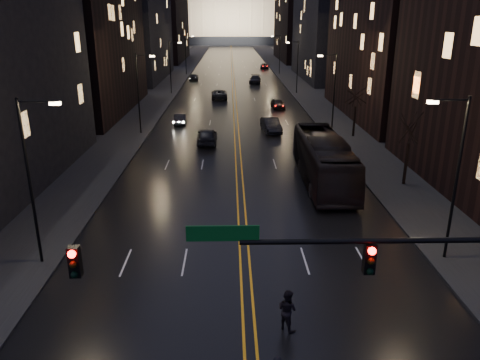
{
  "coord_description": "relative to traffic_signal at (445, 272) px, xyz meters",
  "views": [
    {
      "loc": [
        -0.76,
        -12.69,
        12.58
      ],
      "look_at": [
        -0.2,
        12.91,
        3.72
      ],
      "focal_mm": 35.0,
      "sensor_mm": 36.0,
      "label": 1
    }
  ],
  "objects": [
    {
      "name": "road",
      "position": [
        -5.91,
        130.0,
        -5.09
      ],
      "size": [
        20.0,
        320.0,
        0.02
      ],
      "primitive_type": "cube",
      "color": "black",
      "rests_on": "ground"
    },
    {
      "name": "sidewalk_left",
      "position": [
        -19.91,
        130.0,
        -5.02
      ],
      "size": [
        8.0,
        320.0,
        0.16
      ],
      "primitive_type": "cube",
      "color": "black",
      "rests_on": "ground"
    },
    {
      "name": "sidewalk_right",
      "position": [
        8.09,
        130.0,
        -5.02
      ],
      "size": [
        8.0,
        320.0,
        0.16
      ],
      "primitive_type": "cube",
      "color": "black",
      "rests_on": "ground"
    },
    {
      "name": "center_line",
      "position": [
        -5.91,
        130.0,
        -5.08
      ],
      "size": [
        0.62,
        320.0,
        0.01
      ],
      "primitive_type": "cube",
      "color": "orange",
      "rests_on": "road"
    },
    {
      "name": "building_left_mid",
      "position": [
        -26.91,
        54.0,
        8.9
      ],
      "size": [
        12.0,
        30.0,
        28.0
      ],
      "primitive_type": "cube",
      "color": "black",
      "rests_on": "ground"
    },
    {
      "name": "building_left_far",
      "position": [
        -26.91,
        92.0,
        4.9
      ],
      "size": [
        12.0,
        34.0,
        20.0
      ],
      "primitive_type": "cube",
      "color": "black",
      "rests_on": "ground"
    },
    {
      "name": "building_left_dist",
      "position": [
        -26.91,
        140.0,
        6.9
      ],
      "size": [
        12.0,
        40.0,
        24.0
      ],
      "primitive_type": "cube",
      "color": "black",
      "rests_on": "ground"
    },
    {
      "name": "building_right_mid",
      "position": [
        15.09,
        92.0,
        7.9
      ],
      "size": [
        12.0,
        34.0,
        26.0
      ],
      "primitive_type": "cube",
      "color": "black",
      "rests_on": "ground"
    },
    {
      "name": "building_right_dist",
      "position": [
        15.09,
        140.0,
        5.9
      ],
      "size": [
        12.0,
        40.0,
        22.0
      ],
      "primitive_type": "cube",
      "color": "black",
      "rests_on": "ground"
    },
    {
      "name": "capitol",
      "position": [
        -5.91,
        250.0,
        12.05
      ],
      "size": [
        90.0,
        50.0,
        58.5
      ],
      "color": "black",
      "rests_on": "ground"
    },
    {
      "name": "traffic_signal",
      "position": [
        0.0,
        0.0,
        0.0
      ],
      "size": [
        17.29,
        0.45,
        7.0
      ],
      "color": "black",
      "rests_on": "ground"
    },
    {
      "name": "streetlamp_right_near",
      "position": [
        4.91,
        10.0,
        -0.02
      ],
      "size": [
        2.13,
        0.25,
        9.0
      ],
      "color": "black",
      "rests_on": "ground"
    },
    {
      "name": "streetlamp_left_near",
      "position": [
        -16.72,
        10.0,
        -0.02
      ],
      "size": [
        2.13,
        0.25,
        9.0
      ],
      "color": "black",
      "rests_on": "ground"
    },
    {
      "name": "streetlamp_right_mid",
      "position": [
        4.91,
        40.0,
        -0.02
      ],
      "size": [
        2.13,
        0.25,
        9.0
      ],
      "color": "black",
      "rests_on": "ground"
    },
    {
      "name": "streetlamp_left_mid",
      "position": [
        -16.72,
        40.0,
        -0.02
      ],
      "size": [
        2.13,
        0.25,
        9.0
      ],
      "color": "black",
      "rests_on": "ground"
    },
    {
      "name": "streetlamp_right_far",
      "position": [
        4.91,
        70.0,
        -0.02
      ],
      "size": [
        2.13,
        0.25,
        9.0
      ],
      "color": "black",
      "rests_on": "ground"
    },
    {
      "name": "streetlamp_left_far",
      "position": [
        -16.72,
        70.0,
        -0.02
      ],
      "size": [
        2.13,
        0.25,
        9.0
      ],
      "color": "black",
      "rests_on": "ground"
    },
    {
      "name": "streetlamp_right_dist",
      "position": [
        4.91,
        100.0,
        -0.02
      ],
      "size": [
        2.13,
        0.25,
        9.0
      ],
      "color": "black",
      "rests_on": "ground"
    },
    {
      "name": "streetlamp_left_dist",
      "position": [
        -16.72,
        100.0,
        -0.02
      ],
      "size": [
        2.13,
        0.25,
        9.0
      ],
      "color": "black",
      "rests_on": "ground"
    },
    {
      "name": "tree_right_mid",
      "position": [
        7.09,
        22.0,
        -0.58
      ],
      "size": [
        2.4,
        2.4,
        6.65
      ],
      "color": "black",
      "rests_on": "ground"
    },
    {
      "name": "tree_right_far",
      "position": [
        7.09,
        38.0,
        -0.58
      ],
      "size": [
        2.4,
        2.4,
        6.65
      ],
      "color": "black",
      "rests_on": "ground"
    },
    {
      "name": "bus",
      "position": [
        0.8,
        22.96,
        -3.21
      ],
      "size": [
        3.35,
        13.62,
        3.78
      ],
      "primitive_type": "imported",
      "rotation": [
        0.0,
        0.0,
        -0.01
      ],
      "color": "black",
      "rests_on": "ground"
    },
    {
      "name": "oncoming_car_a",
      "position": [
        -9.11,
        35.55,
        -4.25
      ],
      "size": [
        2.04,
        5.03,
        1.71
      ],
      "primitive_type": "imported",
      "rotation": [
        0.0,
        0.0,
        3.15
      ],
      "color": "black",
      "rests_on": "ground"
    },
    {
      "name": "oncoming_car_b",
      "position": [
        -12.93,
        45.32,
        -4.43
      ],
      "size": [
        1.65,
        4.17,
        1.35
      ],
      "primitive_type": "imported",
      "rotation": [
        0.0,
        0.0,
        3.19
      ],
      "color": "black",
      "rests_on": "ground"
    },
    {
      "name": "oncoming_car_c",
      "position": [
        -8.41,
        64.89,
        -4.34
      ],
      "size": [
        2.71,
        5.55,
        1.52
      ],
      "primitive_type": "imported",
      "rotation": [
        0.0,
        0.0,
        3.18
      ],
      "color": "black",
      "rests_on": "ground"
    },
    {
      "name": "oncoming_car_d",
      "position": [
        -14.41,
        89.42,
        -4.4
      ],
      "size": [
        2.2,
        4.91,
        1.4
      ],
      "primitive_type": "imported",
      "rotation": [
        0.0,
        0.0,
        3.19
      ],
      "color": "black",
      "rests_on": "ground"
    },
    {
      "name": "receding_car_a",
      "position": [
        -1.9,
        40.67,
        -4.26
      ],
      "size": [
        2.3,
        5.27,
        1.69
      ],
      "primitive_type": "imported",
      "rotation": [
        0.0,
        0.0,
        0.1
      ],
      "color": "black",
      "rests_on": "ground"
    },
    {
      "name": "receding_car_b",
      "position": [
        0.4,
        55.86,
        -4.39
      ],
      "size": [
        1.99,
        4.31,
        1.43
      ],
      "primitive_type": "imported",
      "rotation": [
        0.0,
        0.0,
        0.07
      ],
      "color": "black",
      "rests_on": "ground"
    },
    {
      "name": "receding_car_c",
      "position": [
        -1.48,
        83.97,
        -4.31
      ],
      "size": [
        2.79,
        5.64,
        1.58
      ],
      "primitive_type": "imported",
      "rotation": [
        0.0,
        0.0,
        -0.11
      ],
      "color": "black",
      "rests_on": "ground"
    },
    {
      "name": "receding_car_d",
      "position": [
        2.58,
        113.94,
        -4.45
      ],
      "size": [
        2.49,
        4.85,
        1.31
      ],
      "primitive_type": "imported",
      "rotation": [
        0.0,
        0.0,
        -0.07
      ],
      "color": "black",
      "rests_on": "ground"
    },
    {
      "name": "pedestrian_b",
      "position": [
        -4.3,
        4.13,
        -4.17
      ],
      "size": [
        0.99,
        1.0,
        1.87
      ],
      "primitive_type": "imported",
      "rotation": [
        0.0,
        0.0,
        2.34
      ],
      "color": "black",
      "rests_on": "ground"
    }
  ]
}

